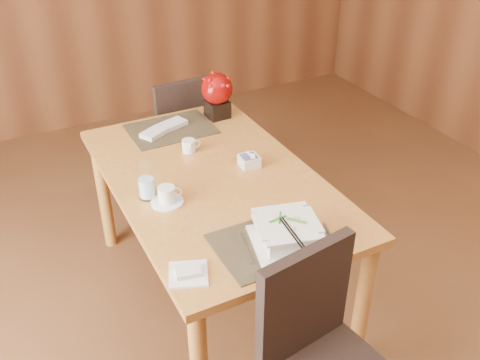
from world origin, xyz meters
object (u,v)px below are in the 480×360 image
dining_table (214,194)px  bread_plate (188,274)px  soup_setting (287,234)px  sugar_caddy (249,161)px  berry_decor (217,93)px  coffee_cup (167,196)px  water_glass (146,180)px  near_chair (322,352)px  creamer_jug (189,146)px  far_chair (181,133)px

dining_table → bread_plate: 0.68m
soup_setting → sugar_caddy: bearing=89.9°
bread_plate → berry_decor: bearing=60.2°
coffee_cup → water_glass: bearing=126.1°
water_glass → sugar_caddy: size_ratio=1.97×
dining_table → coffee_cup: (-0.27, -0.10, 0.13)m
dining_table → berry_decor: bearing=63.1°
sugar_caddy → near_chair: (-0.20, -0.94, -0.26)m
coffee_cup → creamer_jug: bearing=55.6°
near_chair → water_glass: bearing=101.3°
far_chair → water_glass: bearing=58.3°
coffee_cup → berry_decor: 0.89m
berry_decor → near_chair: berry_decor is taller
bread_plate → far_chair: size_ratio=0.16×
dining_table → creamer_jug: size_ratio=17.09×
bread_plate → coffee_cup: bearing=78.5°
water_glass → near_chair: water_glass is taller
coffee_cup → far_chair: (0.47, 1.04, -0.28)m
near_chair → far_chair: 1.88m
soup_setting → creamer_jug: soup_setting is taller
soup_setting → water_glass: water_glass is taller
coffee_cup → sugar_caddy: size_ratio=1.59×
sugar_caddy → bread_plate: sugar_caddy is taller
dining_table → sugar_caddy: bearing=3.5°
water_glass → bread_plate: (-0.04, -0.55, -0.08)m
bread_plate → near_chair: (0.36, -0.36, -0.24)m
creamer_jug → berry_decor: size_ratio=0.34×
berry_decor → near_chair: (-0.30, -1.50, -0.38)m
coffee_cup → far_chair: size_ratio=0.16×
soup_setting → bread_plate: bearing=-167.3°
bread_plate → far_chair: bearing=69.5°
coffee_cup → near_chair: near_chair is taller
creamer_jug → water_glass: bearing=-130.2°
water_glass → sugar_caddy: (0.52, 0.03, -0.06)m
berry_decor → sugar_caddy: bearing=-99.8°
berry_decor → dining_table: bearing=-116.9°
dining_table → sugar_caddy: 0.23m
soup_setting → water_glass: 0.67m
water_glass → sugar_caddy: bearing=3.5°
bread_plate → near_chair: 0.56m
soup_setting → near_chair: near_chair is taller
bread_plate → near_chair: bearing=-44.7°
far_chair → sugar_caddy: bearing=86.9°
creamer_jug → far_chair: far_chair is taller
coffee_cup → dining_table: bearing=20.8°
coffee_cup → water_glass: size_ratio=0.81×
berry_decor → bread_plate: bearing=-119.8°
soup_setting → water_glass: size_ratio=1.81×
sugar_caddy → bread_plate: bearing=-134.0°
coffee_cup → creamer_jug: coffee_cup is taller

